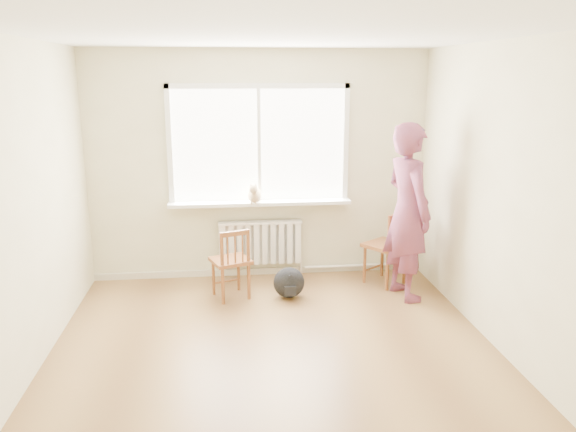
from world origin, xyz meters
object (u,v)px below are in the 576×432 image
object	(u,v)px
person	(408,212)
cat	(254,194)
chair_right	(389,248)
backpack	(289,283)
chair_left	(232,263)

from	to	relation	value
person	cat	world-z (taller)	person
chair_right	person	size ratio (longest dim) A/B	0.46
chair_right	backpack	xyz separation A→B (m)	(-1.20, -0.29, -0.27)
person	cat	size ratio (longest dim) A/B	5.11
cat	backpack	xyz separation A→B (m)	(0.34, -0.60, -0.88)
cat	chair_left	bearing A→B (deg)	-108.10
person	cat	xyz separation A→B (m)	(-1.62, 0.69, 0.09)
chair_left	person	distance (m)	1.99
chair_left	chair_right	size ratio (longest dim) A/B	0.91
chair_right	person	bearing A→B (deg)	65.38
chair_right	backpack	distance (m)	1.27
cat	backpack	bearing A→B (deg)	-51.57
chair_left	chair_right	world-z (taller)	chair_right
backpack	chair_right	bearing A→B (deg)	13.33
chair_right	cat	bearing A→B (deg)	-48.12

